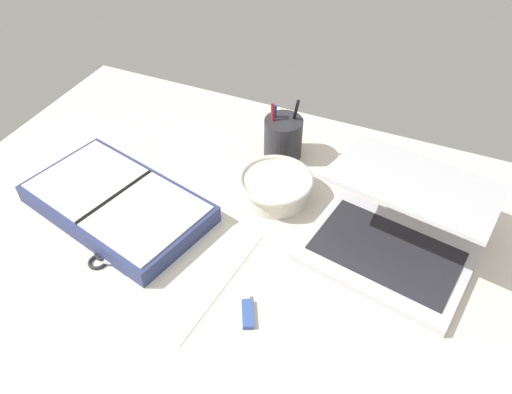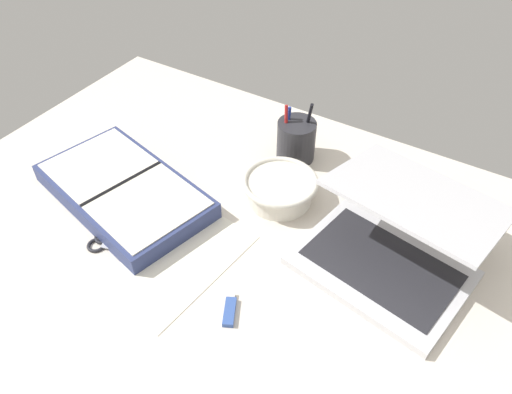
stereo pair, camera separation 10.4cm
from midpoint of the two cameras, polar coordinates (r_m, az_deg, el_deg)
desk_top at (r=107.20cm, az=-0.17°, el=-4.66°), size 140.00×100.00×2.00cm
laptop at (r=102.58cm, az=18.29°, el=-5.18°), size 37.34×38.02×15.86cm
bowl at (r=112.11cm, az=5.38°, el=0.89°), size 17.19×17.19×6.03cm
pen_cup at (r=123.35cm, az=7.03°, el=6.36°), size 9.44×9.44×16.06cm
planner at (r=115.32cm, az=-12.39°, el=0.59°), size 44.84×31.96×4.73cm
scissors at (r=107.37cm, az=-14.23°, el=-5.28°), size 12.42×6.32×0.80cm
paper_sheet_front at (r=101.94cm, az=-5.86°, el=-7.39°), size 21.04×31.43×0.16cm
usb_drive at (r=93.76cm, az=0.23°, el=-13.05°), size 4.69×7.14×1.00cm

